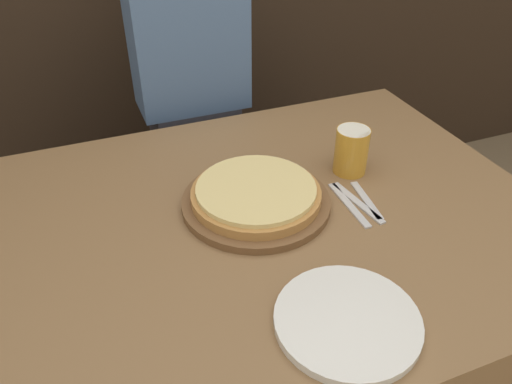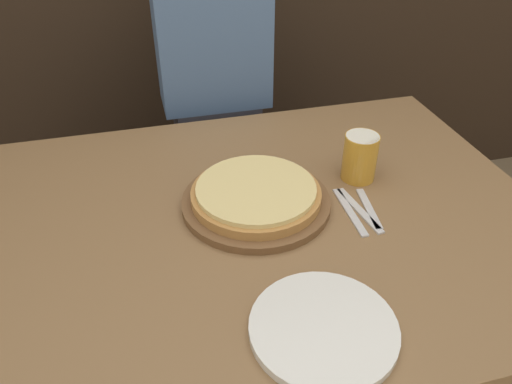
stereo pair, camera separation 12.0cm
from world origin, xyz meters
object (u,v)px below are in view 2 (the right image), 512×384
(dinner_plate, at_px, (323,328))
(fork, at_px, (350,212))
(pizza_on_board, at_px, (256,197))
(diner_person, at_px, (216,116))
(spoon, at_px, (369,209))
(dinner_knife, at_px, (359,210))
(beer_glass, at_px, (360,155))

(dinner_plate, bearing_deg, fork, 59.20)
(pizza_on_board, bearing_deg, dinner_plate, -86.83)
(dinner_plate, bearing_deg, diner_person, 90.08)
(fork, distance_m, spoon, 0.05)
(spoon, bearing_deg, pizza_on_board, 161.98)
(pizza_on_board, height_order, diner_person, diner_person)
(dinner_plate, distance_m, spoon, 0.40)
(dinner_plate, relative_size, dinner_knife, 1.45)
(diner_person, bearing_deg, spoon, -71.82)
(dinner_plate, bearing_deg, dinner_knife, 55.98)
(dinner_knife, xyz_separation_m, diner_person, (-0.22, 0.73, -0.08))
(pizza_on_board, bearing_deg, diner_person, 88.17)
(beer_glass, xyz_separation_m, diner_person, (-0.27, 0.60, -0.14))
(pizza_on_board, distance_m, diner_person, 0.66)
(beer_glass, height_order, dinner_plate, beer_glass)
(dinner_knife, height_order, spoon, same)
(dinner_plate, xyz_separation_m, dinner_knife, (0.21, 0.32, -0.01))
(spoon, distance_m, diner_person, 0.77)
(pizza_on_board, relative_size, spoon, 2.26)
(pizza_on_board, relative_size, fork, 1.93)
(dinner_knife, bearing_deg, diner_person, 106.39)
(beer_glass, distance_m, dinner_plate, 0.53)
(dinner_plate, bearing_deg, pizza_on_board, 93.17)
(pizza_on_board, height_order, beer_glass, beer_glass)
(pizza_on_board, xyz_separation_m, dinner_plate, (0.02, -0.40, -0.02))
(dinner_plate, distance_m, diner_person, 1.05)
(fork, xyz_separation_m, dinner_knife, (0.02, 0.00, 0.00))
(pizza_on_board, distance_m, beer_glass, 0.30)
(dinner_knife, bearing_deg, beer_glass, 68.18)
(pizza_on_board, relative_size, diner_person, 0.27)
(dinner_plate, xyz_separation_m, spoon, (0.24, 0.32, -0.01))
(beer_glass, distance_m, spoon, 0.15)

